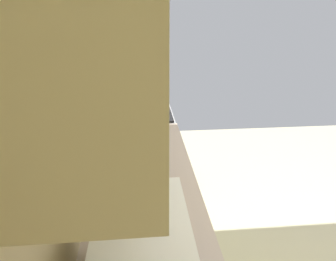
% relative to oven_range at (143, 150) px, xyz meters
% --- Properties ---
extents(wall_back, '(3.89, 0.12, 2.84)m').
position_rel_oven_range_xyz_m(wall_back, '(-1.37, 0.37, 0.96)').
color(wall_back, beige).
rests_on(wall_back, ground_plane).
extents(upper_cabinets, '(1.63, 0.34, 0.72)m').
position_rel_oven_range_xyz_m(upper_cabinets, '(-1.80, 0.14, 1.45)').
color(upper_cabinets, beige).
extents(oven_range, '(0.71, 0.63, 1.07)m').
position_rel_oven_range_xyz_m(oven_range, '(0.00, 0.00, 0.00)').
color(oven_range, '#B7BABF').
rests_on(oven_range, ground_plane).
extents(microwave, '(0.52, 0.33, 0.34)m').
position_rel_oven_range_xyz_m(microwave, '(-2.15, 0.02, 0.60)').
color(microwave, white).
rests_on(microwave, counter_run).
extents(bowl, '(0.14, 0.14, 0.06)m').
position_rel_oven_range_xyz_m(bowl, '(-0.64, -0.04, 0.46)').
color(bowl, silver).
rests_on(bowl, counter_run).
extents(kettle, '(0.17, 0.13, 0.15)m').
position_rel_oven_range_xyz_m(kettle, '(-1.24, -0.04, 0.49)').
color(kettle, black).
rests_on(kettle, counter_run).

